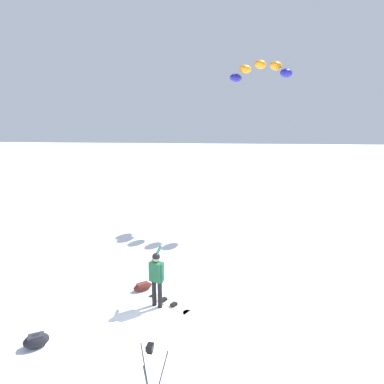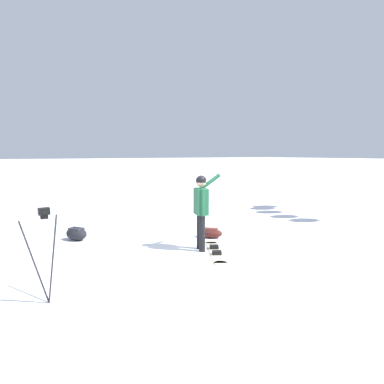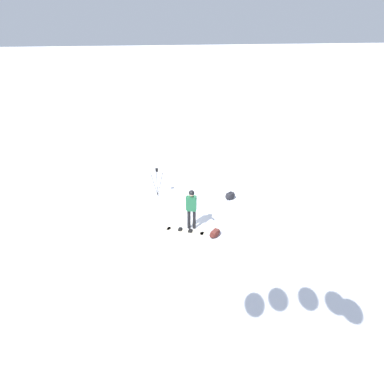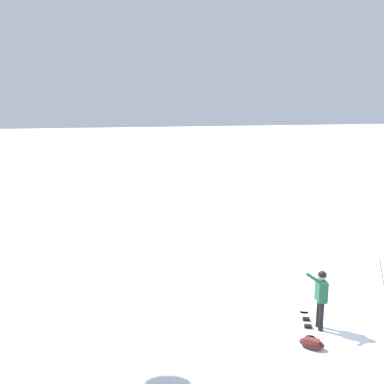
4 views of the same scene
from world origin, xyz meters
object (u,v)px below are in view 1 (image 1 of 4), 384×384
Objects in this scene: snowboard at (169,303)px; traction_kite at (260,70)px; camera_tripod at (151,365)px; gear_bag_small at (36,340)px; gear_bag_large at (143,286)px; snowboarder at (157,274)px.

traction_kite is (-2.72, -9.82, 8.76)m from snowboard.
camera_tripod is 3.72m from gear_bag_small.
gear_bag_large is (3.82, 9.19, -8.64)m from traction_kite.
gear_bag_large reaches higher than snowboard.
snowboarder is 2.52× the size of gear_bag_small.
camera_tripod is at bearing 81.38° from traction_kite.
traction_kite is at bearing -98.62° from camera_tripod.
snowboarder is 0.49× the size of traction_kite.
snowboarder is at bearing 30.99° from snowboard.
gear_bag_large is 0.48× the size of camera_tripod.
snowboarder is 1.07× the size of snowboard.
snowboarder reaches higher than snowboard.
camera_tripod reaches higher than snowboard.
camera_tripod is at bearing 106.07° from snowboarder.
snowboarder is at bearing 134.19° from gear_bag_large.
gear_bag_small is (3.44, -1.13, -0.86)m from camera_tripod.
snowboarder is 1.12m from snowboard.
snowboarder is 1.22× the size of camera_tripod.
traction_kite is at bearing -106.84° from snowboarder.
traction_kite reaches higher than gear_bag_large.
gear_bag_small is (1.66, 3.12, 0.04)m from gear_bag_large.
camera_tripod reaches higher than gear_bag_large.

